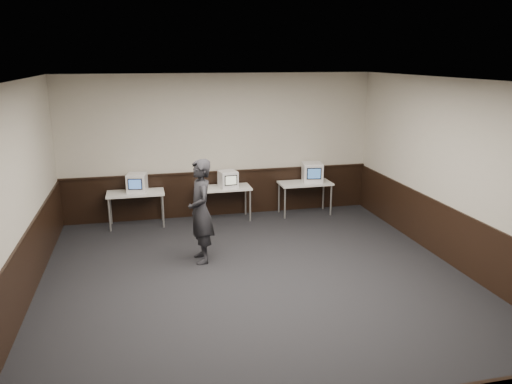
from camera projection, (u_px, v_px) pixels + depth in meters
floor at (262, 289)px, 7.84m from camera, size 8.00×8.00×0.00m
ceiling at (263, 82)px, 7.00m from camera, size 8.00×8.00×0.00m
back_wall at (220, 146)px, 11.18m from camera, size 7.00×0.00×7.00m
front_wall at (392, 330)px, 3.66m from camera, size 7.00×0.00×7.00m
left_wall at (8, 207)px, 6.66m from camera, size 0.00×8.00×8.00m
right_wall at (469, 179)px, 8.19m from camera, size 0.00×8.00×8.00m
wainscot_back at (221, 194)px, 11.45m from camera, size 6.98×0.04×1.00m
wainscot_left at (20, 282)px, 6.95m from camera, size 0.04×7.98×1.00m
wainscot_right at (461, 242)px, 8.47m from camera, size 0.04×7.98×1.00m
wainscot_rail at (221, 172)px, 11.30m from camera, size 6.98×0.06×0.04m
desk_left at (136, 195)px, 10.63m from camera, size 1.20×0.60×0.75m
desk_center at (224, 190)px, 11.05m from camera, size 1.20×0.60×0.75m
desk_right at (305, 185)px, 11.46m from camera, size 1.20×0.60×0.75m
emac_left at (137, 183)px, 10.60m from camera, size 0.47×0.48×0.40m
emac_center at (228, 179)px, 10.96m from camera, size 0.43×0.45×0.37m
emac_right at (312, 172)px, 11.46m from camera, size 0.51×0.53×0.44m
person at (201, 211)px, 8.72m from camera, size 0.50×0.71×1.85m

